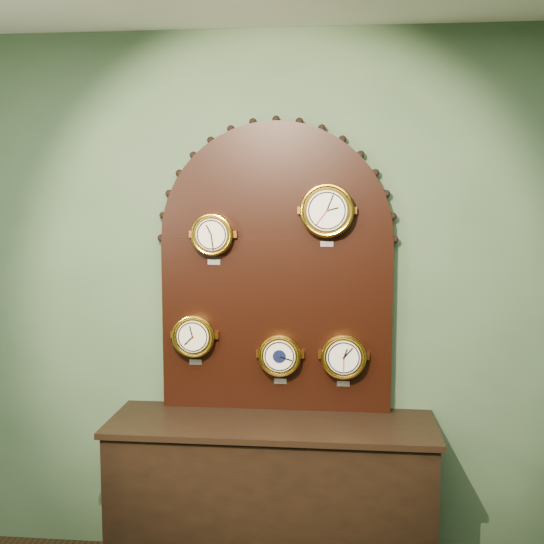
# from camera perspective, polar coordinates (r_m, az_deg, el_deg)

# --- Properties ---
(wall_back) EXTENTS (4.00, 0.00, 4.00)m
(wall_back) POSITION_cam_1_polar(r_m,az_deg,el_deg) (3.69, 0.40, -2.33)
(wall_back) COLOR #425E40
(wall_back) RESTS_ON ground
(shop_counter) EXTENTS (1.60, 0.50, 0.80)m
(shop_counter) POSITION_cam_1_polar(r_m,az_deg,el_deg) (3.72, -0.03, -18.39)
(shop_counter) COLOR black
(shop_counter) RESTS_ON ground_plane
(display_board) EXTENTS (1.26, 0.06, 1.53)m
(display_board) POSITION_cam_1_polar(r_m,az_deg,el_deg) (3.61, 0.33, 1.09)
(display_board) COLOR black
(display_board) RESTS_ON shop_counter
(roman_clock) EXTENTS (0.22, 0.08, 0.27)m
(roman_clock) POSITION_cam_1_polar(r_m,az_deg,el_deg) (3.58, -4.89, 3.08)
(roman_clock) COLOR gold
(roman_clock) RESTS_ON display_board
(arabic_clock) EXTENTS (0.27, 0.08, 0.32)m
(arabic_clock) POSITION_cam_1_polar(r_m,az_deg,el_deg) (3.51, 4.52, 5.04)
(arabic_clock) COLOR gold
(arabic_clock) RESTS_ON display_board
(hygrometer) EXTENTS (0.23, 0.08, 0.28)m
(hygrometer) POSITION_cam_1_polar(r_m,az_deg,el_deg) (3.67, -6.41, -5.20)
(hygrometer) COLOR gold
(hygrometer) RESTS_ON display_board
(barometer) EXTENTS (0.22, 0.08, 0.27)m
(barometer) POSITION_cam_1_polar(r_m,az_deg,el_deg) (3.62, 0.65, -6.81)
(barometer) COLOR gold
(barometer) RESTS_ON display_board
(tide_clock) EXTENTS (0.23, 0.08, 0.28)m
(tide_clock) POSITION_cam_1_polar(r_m,az_deg,el_deg) (3.61, 5.88, -6.88)
(tide_clock) COLOR gold
(tide_clock) RESTS_ON display_board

